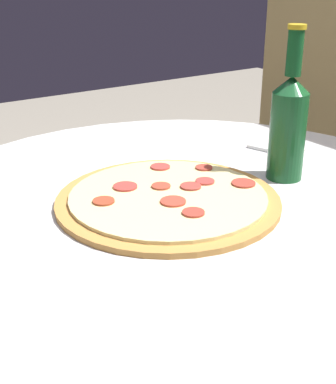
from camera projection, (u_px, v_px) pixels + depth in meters
table at (188, 299)px, 1.00m from camera, size 1.01×1.01×0.77m
pizza at (168, 199)px, 0.90m from camera, size 0.38×0.38×0.02m
beer_bottle at (288, 123)px, 0.96m from camera, size 0.07×0.07×0.28m
napkin at (278, 147)px, 1.16m from camera, size 0.13×0.10×0.01m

